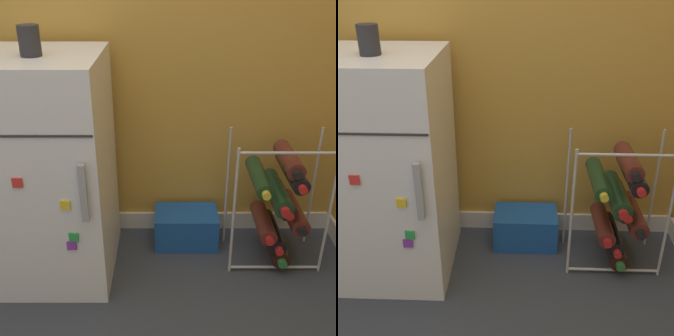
% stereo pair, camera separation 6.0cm
% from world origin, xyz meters
% --- Properties ---
extents(ground_plane, '(14.00, 14.00, 0.00)m').
position_xyz_m(ground_plane, '(0.00, 0.00, 0.00)').
color(ground_plane, '#333842').
extents(mini_fridge, '(0.46, 0.52, 0.94)m').
position_xyz_m(mini_fridge, '(-0.48, 0.23, 0.47)').
color(mini_fridge, white).
rests_on(mini_fridge, ground_plane).
extents(wine_rack, '(0.41, 0.33, 0.59)m').
position_xyz_m(wine_rack, '(0.47, 0.29, 0.29)').
color(wine_rack, '#B2B2B7').
rests_on(wine_rack, ground_plane).
extents(soda_box, '(0.30, 0.19, 0.17)m').
position_xyz_m(soda_box, '(0.08, 0.40, 0.08)').
color(soda_box, '#194C9E').
rests_on(soda_box, ground_plane).
extents(fridge_top_cup, '(0.07, 0.07, 0.10)m').
position_xyz_m(fridge_top_cup, '(-0.48, 0.19, 0.99)').
color(fridge_top_cup, '#28282D').
rests_on(fridge_top_cup, mini_fridge).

